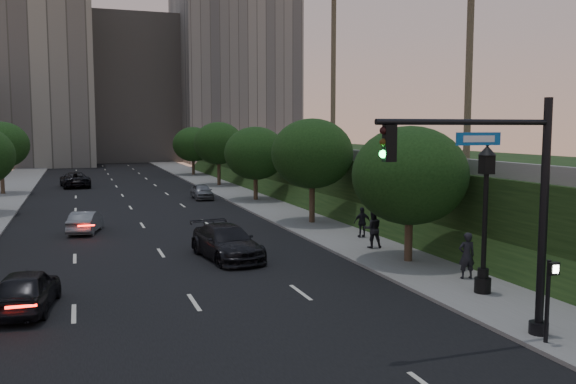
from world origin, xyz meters
name	(u,v)px	position (x,y,z in m)	size (l,w,h in m)	color
ground	(227,352)	(0.00, 0.00, 0.00)	(160.00, 160.00, 0.00)	black
road_surface	(133,211)	(0.00, 30.00, 0.01)	(16.00, 140.00, 0.02)	black
sidewalk_right	(266,205)	(10.25, 30.00, 0.07)	(4.50, 140.00, 0.15)	slate
embankment	(409,178)	(22.00, 28.00, 2.00)	(18.00, 90.00, 4.00)	black
parapet_wall	(313,151)	(13.50, 28.00, 4.35)	(0.35, 90.00, 0.70)	slate
office_block_left	(6,66)	(-14.00, 92.00, 16.00)	(26.00, 20.00, 32.00)	gray
office_block_mid	(131,91)	(6.00, 102.00, 13.00)	(22.00, 18.00, 26.00)	gray
office_block_right	(232,63)	(24.00, 96.00, 18.00)	(20.00, 22.00, 36.00)	gray
tree_right_a	(410,176)	(10.30, 8.00, 4.02)	(5.20, 5.20, 6.24)	#38281C
tree_right_b	(312,154)	(10.30, 20.00, 4.52)	(5.20, 5.20, 6.74)	#38281C
tree_right_c	(255,153)	(10.30, 33.00, 4.02)	(5.20, 5.20, 6.24)	#38281C
tree_right_d	(219,143)	(10.30, 47.00, 4.52)	(5.20, 5.20, 6.74)	#38281C
tree_right_e	(193,144)	(10.30, 62.00, 4.02)	(5.20, 5.20, 6.24)	#38281C
tree_left_d	(1,145)	(-10.30, 45.00, 4.58)	(5.00, 5.00, 6.71)	#38281C
traffic_signal_mast	(512,216)	(7.78, -1.91, 3.67)	(5.68, 0.56, 7.00)	black
street_lamp	(485,225)	(10.12, 2.38, 2.63)	(0.64, 0.64, 5.62)	black
pedestrian_signal	(549,294)	(8.56, -2.61, 1.57)	(0.30, 0.33, 2.50)	black
sedan_near_left	(26,290)	(-5.48, 5.91, 0.73)	(1.73, 4.29, 1.46)	black
sedan_mid_left	(86,222)	(-3.39, 21.42, 0.65)	(1.38, 3.94, 1.30)	slate
sedan_far_left	(75,180)	(-4.07, 50.65, 0.80)	(2.65, 5.74, 1.60)	black
sedan_near_right	(227,242)	(2.78, 11.74, 0.79)	(2.21, 5.43, 1.58)	black
sedan_far_right	(202,192)	(6.31, 35.93, 0.67)	(1.57, 3.90, 1.33)	slate
pedestrian_a	(467,255)	(10.82, 4.37, 1.08)	(0.68, 0.45, 1.87)	black
pedestrian_b	(373,229)	(10.15, 11.24, 1.12)	(0.94, 0.73, 1.93)	black
pedestrian_c	(362,222)	(10.94, 14.05, 0.98)	(0.98, 0.41, 1.67)	black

